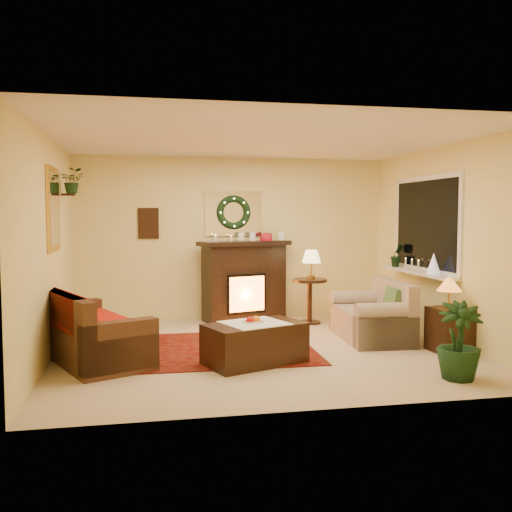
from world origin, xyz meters
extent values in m
plane|color=beige|center=(0.00, 0.00, 0.00)|extent=(5.00, 5.00, 0.00)
plane|color=white|center=(0.00, 0.00, 2.60)|extent=(5.00, 5.00, 0.00)
plane|color=#EFD88C|center=(0.00, 2.25, 1.30)|extent=(5.00, 5.00, 0.00)
plane|color=#EFD88C|center=(0.00, -2.25, 1.30)|extent=(5.00, 5.00, 0.00)
plane|color=#EFD88C|center=(-2.50, 0.00, 1.30)|extent=(4.50, 4.50, 0.00)
plane|color=#EFD88C|center=(2.50, 0.00, 1.30)|extent=(4.50, 4.50, 0.00)
cube|color=#3D150C|center=(-0.69, 0.13, 0.01)|extent=(2.72, 2.07, 0.01)
cube|color=brown|center=(-2.04, -0.06, 0.43)|extent=(1.53, 2.05, 0.81)
cube|color=#B21811|center=(-2.12, 0.09, 0.46)|extent=(0.81, 1.32, 0.02)
cube|color=black|center=(0.14, 2.04, 0.55)|extent=(1.37, 0.77, 1.20)
sphere|color=#AE1325|center=(0.48, 1.98, 1.30)|extent=(0.20, 0.20, 0.20)
cylinder|color=#EEEBC5|center=(-0.32, 2.01, 1.26)|extent=(0.06, 0.06, 0.19)
cylinder|color=#FFFBD1|center=(-0.07, 2.03, 1.26)|extent=(0.06, 0.06, 0.17)
cube|color=white|center=(0.00, 2.23, 1.70)|extent=(0.92, 0.02, 0.72)
torus|color=#194719|center=(0.00, 2.19, 1.72)|extent=(0.55, 0.11, 0.55)
cube|color=#381E11|center=(-1.35, 2.23, 1.55)|extent=(0.32, 0.03, 0.48)
cube|color=gold|center=(-2.48, 0.30, 1.75)|extent=(0.03, 0.84, 1.00)
imported|color=#194719|center=(-2.34, 1.05, 1.97)|extent=(0.33, 0.28, 0.36)
cube|color=gray|center=(1.58, 0.31, 0.42)|extent=(0.87, 1.41, 0.79)
cube|color=white|center=(2.48, 0.55, 1.55)|extent=(0.03, 1.86, 1.36)
cube|color=black|center=(2.47, 0.55, 1.55)|extent=(0.02, 1.70, 1.22)
cube|color=white|center=(2.38, 0.55, 0.87)|extent=(0.22, 1.86, 0.04)
cone|color=white|center=(2.35, 0.07, 1.04)|extent=(0.18, 0.18, 0.27)
imported|color=#143D1B|center=(2.36, 1.21, 1.08)|extent=(0.25, 0.20, 0.46)
cylinder|color=#392715|center=(1.09, 1.56, 0.33)|extent=(0.66, 0.66, 0.69)
cone|color=#FFEA8D|center=(1.12, 1.59, 0.88)|extent=(0.30, 0.30, 0.45)
cube|color=black|center=(2.26, -0.54, 0.27)|extent=(0.49, 0.49, 0.54)
cone|color=orange|center=(2.23, -0.54, 0.74)|extent=(0.30, 0.30, 0.44)
cube|color=#3D2114|center=(-0.21, -0.64, 0.21)|extent=(1.24, 0.96, 0.46)
cylinder|color=white|center=(-0.22, -0.61, 0.45)|extent=(0.25, 0.25, 0.06)
imported|color=#205027|center=(1.72, -1.65, 0.45)|extent=(1.60, 1.60, 2.39)
camera|label=1|loc=(-1.42, -6.87, 1.69)|focal=40.00mm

